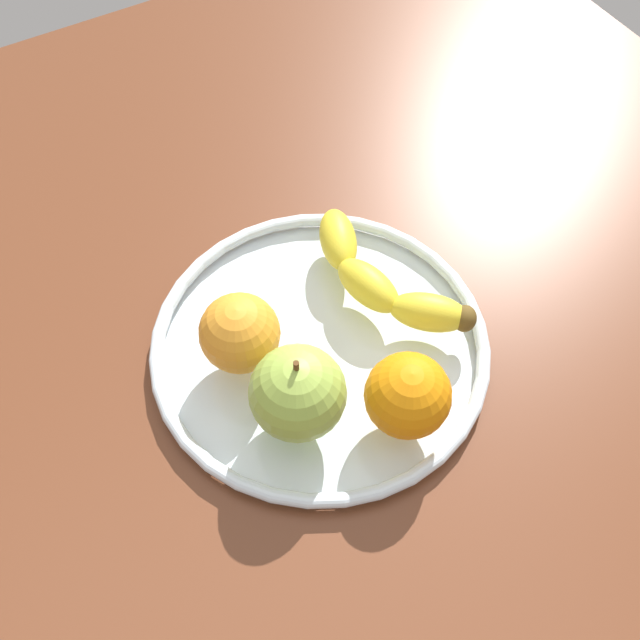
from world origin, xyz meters
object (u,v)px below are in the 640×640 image
banana (381,280)px  orange_back_right (408,396)px  fruit_bowl (320,345)px  orange_front_left (240,333)px  apple (298,393)px

banana → orange_back_right: size_ratio=2.67×
fruit_bowl → orange_back_right: size_ratio=4.33×
orange_back_right → orange_front_left: bearing=-143.3°
fruit_bowl → banana: banana is taller
fruit_bowl → apple: apple is taller
apple → orange_back_right: bearing=60.0°
fruit_bowl → apple: size_ratio=3.51×
apple → orange_back_right: (4.18, 7.24, -0.40)cm
apple → orange_back_right: 8.37cm
banana → apple: bearing=-73.3°
fruit_bowl → banana: bearing=103.6°
banana → orange_back_right: bearing=-37.2°
banana → apple: apple is taller
apple → fruit_bowl: bearing=136.7°
fruit_bowl → orange_back_right: orange_back_right is taller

